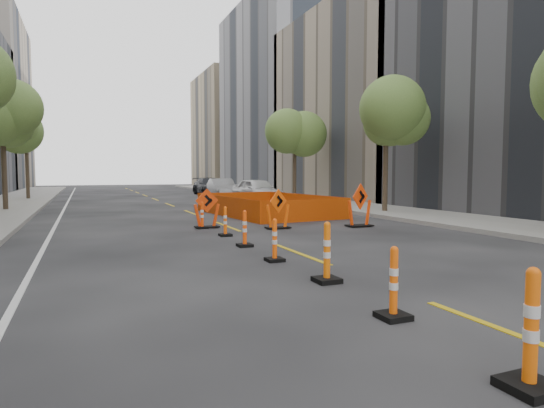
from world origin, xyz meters
name	(u,v)px	position (x,y,z in m)	size (l,w,h in m)	color
ground_plane	(408,295)	(0.00, 0.00, 0.00)	(140.00, 140.00, 0.00)	black
sidewalk_right	(395,212)	(9.00, 12.00, 0.07)	(4.00, 90.00, 0.15)	gray
bld_right_c	(385,107)	(17.00, 23.80, 7.00)	(12.00, 16.00, 14.00)	gray
bld_right_d	(295,100)	(17.00, 40.20, 10.00)	(12.00, 18.00, 20.00)	gray
bld_right_e	(241,132)	(17.00, 58.60, 8.00)	(12.00, 14.00, 16.00)	tan
tree_l_c	(2,120)	(-8.40, 20.00, 4.53)	(2.80, 2.80, 5.95)	#382B1E
tree_l_d	(26,135)	(-8.40, 30.00, 4.53)	(2.80, 2.80, 5.95)	#382B1E
tree_r_b	(386,118)	(8.40, 12.00, 4.53)	(2.80, 2.80, 5.95)	#382B1E
tree_r_c	(295,134)	(8.40, 22.00, 4.53)	(2.80, 2.80, 5.95)	#382B1E
channelizer_1	(531,329)	(-1.13, -3.03, 0.57)	(0.45, 0.45, 1.13)	#E65909
channelizer_2	(394,283)	(-0.99, -0.90, 0.49)	(0.39, 0.39, 0.99)	#EE560A
channelizer_3	(327,252)	(-0.81, 1.23, 0.55)	(0.43, 0.43, 1.10)	orange
channelizer_4	(275,240)	(-0.92, 3.37, 0.48)	(0.38, 0.38, 0.95)	#FD530A
channelizer_5	(245,229)	(-0.89, 5.50, 0.48)	(0.38, 0.38, 0.97)	#FF4B0A
channelizer_6	(225,221)	(-0.78, 7.63, 0.46)	(0.36, 0.36, 0.92)	#FF580A
channelizer_7	(202,215)	(-0.99, 9.76, 0.47)	(0.37, 0.37, 0.95)	#F6440A
chevron_sign_left	(207,208)	(-0.80, 9.83, 0.70)	(0.93, 0.56, 1.40)	red
chevron_sign_center	(278,209)	(1.44, 8.67, 0.70)	(0.93, 0.56, 1.39)	#FF540A
chevron_sign_right	(360,205)	(4.39, 8.07, 0.78)	(1.04, 0.63, 1.57)	#F23D0A
safety_fence	(266,205)	(3.10, 13.90, 0.45)	(4.22, 7.19, 0.90)	#DF530B
parked_car_near	(257,190)	(5.65, 21.84, 0.80)	(1.89, 4.69, 1.60)	white
parked_car_mid	(222,189)	(4.78, 27.08, 0.75)	(1.59, 4.57, 1.51)	gray
parked_car_far	(209,186)	(5.42, 33.14, 0.75)	(2.10, 5.16, 1.50)	black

